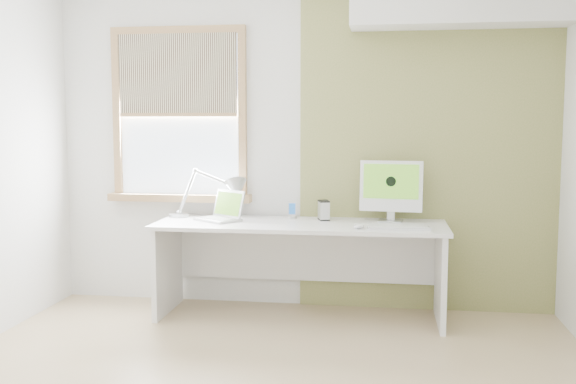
% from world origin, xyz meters
% --- Properties ---
extents(room, '(4.04, 3.54, 2.64)m').
position_xyz_m(room, '(0.00, 0.00, 1.30)').
color(room, tan).
rests_on(room, ground).
extents(accent_wall, '(2.00, 0.02, 2.60)m').
position_xyz_m(accent_wall, '(1.00, 1.74, 1.30)').
color(accent_wall, olive).
rests_on(accent_wall, room).
extents(window, '(1.20, 0.14, 1.42)m').
position_xyz_m(window, '(-1.00, 1.71, 1.54)').
color(window, olive).
rests_on(window, room).
extents(desk, '(2.20, 0.70, 0.73)m').
position_xyz_m(desk, '(0.04, 1.44, 0.53)').
color(desk, white).
rests_on(desk, room).
extents(desk_lamp, '(0.70, 0.28, 0.39)m').
position_xyz_m(desk_lamp, '(-0.57, 1.55, 0.94)').
color(desk_lamp, '#B1B3B6').
rests_on(desk_lamp, desk).
extents(laptop, '(0.42, 0.41, 0.23)m').
position_xyz_m(laptop, '(-0.58, 1.44, 0.79)').
color(laptop, '#B1B3B6').
rests_on(laptop, desk).
extents(phone_dock, '(0.08, 0.08, 0.14)m').
position_xyz_m(phone_dock, '(-0.05, 1.59, 0.77)').
color(phone_dock, '#B1B3B6').
rests_on(phone_dock, desk).
extents(external_drive, '(0.11, 0.14, 0.15)m').
position_xyz_m(external_drive, '(0.21, 1.56, 0.81)').
color(external_drive, '#B1B3B6').
rests_on(external_drive, desk).
extents(imac, '(0.48, 0.17, 0.47)m').
position_xyz_m(imac, '(0.72, 1.56, 0.99)').
color(imac, '#B1B3B6').
rests_on(imac, desk).
extents(keyboard, '(0.45, 0.15, 0.02)m').
position_xyz_m(keyboard, '(0.78, 1.19, 0.74)').
color(keyboard, white).
rests_on(keyboard, desk).
extents(mouse, '(0.09, 0.13, 0.03)m').
position_xyz_m(mouse, '(0.49, 1.19, 0.75)').
color(mouse, white).
rests_on(mouse, desk).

